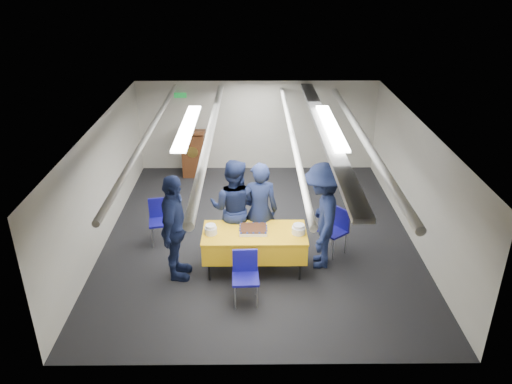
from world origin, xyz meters
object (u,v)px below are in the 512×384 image
chair_right (337,226)px  sailor_b (234,208)px  chair_near (245,271)px  sailor_a (259,211)px  sailor_d (322,216)px  serving_table (255,243)px  podium (194,152)px  sheet_cake (253,229)px  chair_left (160,216)px  sailor_c (174,228)px

chair_right → sailor_b: bearing=-179.5°
chair_near → sailor_a: bearing=79.6°
sailor_b → sailor_d: 1.60m
serving_table → chair_near: bearing=-100.3°
sailor_d → podium: bearing=-140.3°
sheet_cake → chair_near: size_ratio=0.56×
chair_left → sailor_d: 3.14m
chair_near → sailor_a: size_ratio=0.47×
chair_right → sailor_a: bearing=-174.9°
sailor_a → sailor_d: bearing=161.3°
chair_left → sailor_a: bearing=-16.1°
serving_table → sailor_a: sailor_a is taller
sheet_cake → chair_right: chair_right is taller
podium → chair_right: podium is taller
chair_near → chair_left: bearing=131.7°
podium → chair_near: size_ratio=1.44×
sailor_b → sailor_c: 1.24m
chair_right → chair_left: size_ratio=1.00×
serving_table → sheet_cake: sheet_cake is taller
chair_near → sailor_a: sailor_a is taller
sheet_cake → sailor_b: bearing=121.3°
sailor_b → sailor_a: bearing=179.6°
serving_table → sailor_b: (-0.37, 0.60, 0.37)m
podium → chair_right: (3.03, -3.65, -0.08)m
sailor_c → chair_right: bearing=-71.3°
sailor_d → chair_left: bearing=-99.4°
chair_right → sailor_d: 0.71m
sailor_a → sailor_c: size_ratio=0.98×
serving_table → chair_near: size_ratio=2.06×
sailor_a → chair_near: bearing=76.2°
podium → sailor_c: sailor_c is taller
serving_table → chair_left: bearing=150.3°
sailor_b → chair_right: bearing=-166.2°
podium → chair_right: 4.74m
chair_right → sailor_a: (-1.44, -0.13, 0.40)m
chair_near → sailor_b: (-0.22, 1.43, 0.40)m
sheet_cake → chair_right: (1.55, 0.60, -0.28)m
sailor_a → sailor_c: bearing=21.5°
sailor_c → podium: bearing=5.3°
chair_right → podium: bearing=129.7°
chair_near → sailor_b: 1.50m
sheet_cake → sailor_a: bearing=76.8°
chair_near → sailor_d: (1.32, 1.02, 0.44)m
chair_left → serving_table: bearing=-29.7°
serving_table → sheet_cake: (-0.02, 0.02, 0.25)m
podium → chair_near: bearing=-75.1°
chair_right → sailor_d: sailor_d is taller
sailor_d → sheet_cake: bearing=-75.3°
podium → chair_left: size_ratio=1.44×
podium → sailor_d: size_ratio=0.64×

